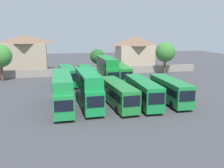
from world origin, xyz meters
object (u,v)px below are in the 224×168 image
at_px(house_terrace_left, 26,53).
at_px(bus_7, 88,75).
at_px(tree_behind_wall, 165,52).
at_px(bus_4, 143,91).
at_px(bus_1, 62,89).
at_px(tree_left_of_lot, 0,56).
at_px(house_terrace_centre, 135,52).
at_px(bus_6, 67,75).
at_px(bus_5, 170,89).
at_px(bus_3, 118,93).
at_px(bus_9, 121,73).
at_px(bus_2, 88,87).
at_px(bus_8, 107,69).
at_px(tree_right_of_lot, 97,57).

bearing_deg(house_terrace_left, bus_7, -55.78).
bearing_deg(tree_behind_wall, bus_4, -121.80).
xyz_separation_m(house_terrace_left, tree_behind_wall, (34.05, -11.55, 0.47)).
bearing_deg(bus_1, tree_left_of_lot, -151.40).
distance_m(bus_4, house_terrace_centre, 37.58).
distance_m(house_terrace_centre, tree_behind_wall, 12.48).
height_order(bus_1, bus_6, bus_1).
relative_size(bus_5, house_terrace_centre, 0.99).
distance_m(bus_3, bus_9, 16.54).
distance_m(bus_2, house_terrace_left, 36.94).
xyz_separation_m(bus_6, bus_8, (8.07, 0.04, 0.93)).
distance_m(bus_2, bus_5, 12.15).
bearing_deg(house_terrace_centre, bus_7, -129.80).
distance_m(bus_7, tree_left_of_lot, 18.99).
height_order(tree_left_of_lot, tree_behind_wall, tree_behind_wall).
bearing_deg(tree_right_of_lot, bus_8, -91.05).
bearing_deg(bus_7, bus_1, -20.52).
height_order(bus_4, bus_9, bus_4).
height_order(bus_4, bus_7, bus_4).
bearing_deg(bus_7, tree_behind_wall, 111.31).
relative_size(bus_2, bus_7, 0.95).
relative_size(bus_8, tree_right_of_lot, 1.79).
bearing_deg(bus_7, tree_left_of_lot, -112.87).
height_order(bus_1, tree_behind_wall, tree_behind_wall).
xyz_separation_m(bus_6, tree_left_of_lot, (-13.29, 6.81, 3.32)).
xyz_separation_m(bus_1, bus_5, (15.62, -0.70, -0.69)).
bearing_deg(bus_3, bus_8, 169.64).
distance_m(bus_7, tree_behind_wall, 22.45).
height_order(bus_6, tree_behind_wall, tree_behind_wall).
relative_size(bus_6, tree_right_of_lot, 1.69).
height_order(house_terrace_centre, tree_right_of_lot, house_terrace_centre).
bearing_deg(bus_3, bus_4, 83.37).
xyz_separation_m(bus_4, bus_7, (-5.72, 15.89, -0.12)).
bearing_deg(bus_8, bus_5, 20.57).
relative_size(bus_8, house_terrace_centre, 1.03).
height_order(bus_3, house_terrace_left, house_terrace_left).
bearing_deg(tree_right_of_lot, bus_7, -108.88).
xyz_separation_m(bus_8, tree_left_of_lot, (-21.36, 6.77, 2.40)).
height_order(bus_2, bus_9, bus_2).
xyz_separation_m(bus_3, house_terrace_left, (-15.47, 35.39, 2.94)).
bearing_deg(bus_5, bus_3, -89.10).
distance_m(bus_9, house_terrace_left, 28.49).
bearing_deg(bus_6, tree_right_of_lot, 142.40).
bearing_deg(bus_9, bus_1, -35.41).
relative_size(bus_1, bus_2, 1.14).
xyz_separation_m(bus_1, bus_6, (1.61, 15.47, -0.66)).
relative_size(house_terrace_left, house_terrace_centre, 1.05).
bearing_deg(bus_4, bus_3, -91.09).
xyz_separation_m(bus_5, bus_8, (-5.94, 16.20, 0.96)).
bearing_deg(house_terrace_centre, bus_2, -117.89).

